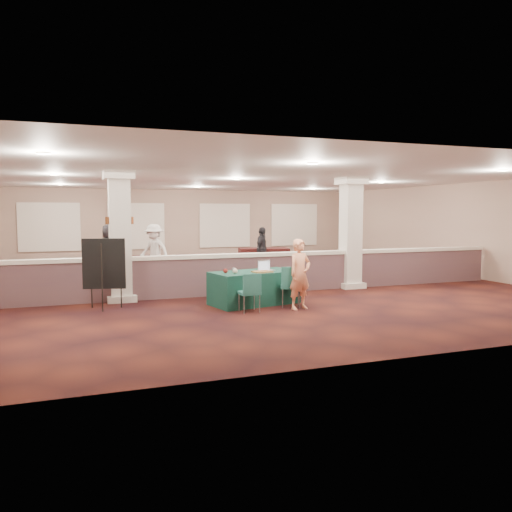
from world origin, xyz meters
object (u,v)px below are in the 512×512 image
object	(u,v)px
far_table_front_right	(308,268)
far_table_back_center	(201,264)
far_table_front_center	(263,263)
attendee_a	(121,251)
far_table_back_left	(130,267)
attendee_d	(109,250)
attendee_b	(154,250)
near_table	(254,288)
far_table_front_left	(50,281)
easel_board	(104,265)
woman	(300,274)
conf_chair_main	(291,283)
attendee_c	(262,249)
far_table_back_right	(264,258)
conf_chair_side	(250,289)

from	to	relation	value
far_table_front_right	far_table_back_center	world-z (taller)	far_table_front_right
far_table_front_center	attendee_a	distance (m)	5.13
far_table_back_left	far_table_back_center	distance (m)	2.49
attendee_d	attendee_b	bearing A→B (deg)	159.24
near_table	far_table_front_center	xyz separation A→B (m)	(2.52, 6.00, -0.05)
far_table_front_center	far_table_back_center	xyz separation A→B (m)	(-2.31, 0.20, 0.00)
far_table_front_left	attendee_a	bearing A→B (deg)	57.41
near_table	easel_board	bearing A→B (deg)	159.32
near_table	far_table_back_left	bearing A→B (deg)	97.86
far_table_back_center	woman	bearing A→B (deg)	-85.68
conf_chair_main	attendee_d	world-z (taller)	attendee_d
far_table_front_right	attendee_a	distance (m)	6.52
conf_chair_main	far_table_back_center	distance (m)	6.88
far_table_front_right	far_table_back_left	bearing A→B (deg)	151.33
far_table_front_left	far_table_front_right	world-z (taller)	far_table_front_right
attendee_b	attendee_c	xyz separation A→B (m)	(3.98, 0.09, -0.07)
woman	far_table_back_center	world-z (taller)	woman
far_table_front_center	far_table_back_center	distance (m)	2.32
far_table_back_right	conf_chair_side	bearing A→B (deg)	-112.83
easel_board	woman	distance (m)	4.43
easel_board	attendee_a	world-z (taller)	attendee_a
conf_chair_main	attendee_d	size ratio (longest dim) A/B	0.53
conf_chair_main	attendee_b	size ratio (longest dim) A/B	0.53
attendee_a	conf_chair_main	bearing A→B (deg)	-108.36
far_table_back_left	attendee_c	world-z (taller)	attendee_c
easel_board	far_table_back_center	size ratio (longest dim) A/B	0.94
near_table	attendee_b	world-z (taller)	attendee_b
easel_board	woman	world-z (taller)	easel_board
far_table_front_center	easel_board	bearing A→B (deg)	-137.26
conf_chair_main	far_table_front_center	bearing A→B (deg)	95.30
far_table_front_right	attendee_a	world-z (taller)	attendee_a
attendee_a	attendee_c	world-z (taller)	attendee_a
near_table	attendee_a	size ratio (longest dim) A/B	1.18
conf_chair_main	conf_chair_side	xyz separation A→B (m)	(-1.10, -0.30, -0.05)
far_table_back_right	attendee_b	world-z (taller)	attendee_b
far_table_back_left	attendee_a	xyz separation A→B (m)	(-0.25, 0.49, 0.52)
far_table_back_left	far_table_front_center	bearing A→B (deg)	-2.38
far_table_back_right	attendee_b	size ratio (longest dim) A/B	1.07
woman	far_table_front_right	world-z (taller)	woman
conf_chair_main	attendee_d	bearing A→B (deg)	135.68
attendee_a	attendee_d	size ratio (longest dim) A/B	0.97
far_table_back_left	attendee_c	bearing A→B (deg)	-1.32
attendee_d	conf_chair_side	bearing A→B (deg)	123.19
conf_chair_side	far_table_back_right	xyz separation A→B (m)	(3.46, 8.22, -0.12)
far_table_front_left	attendee_d	world-z (taller)	attendee_d
far_table_back_left	far_table_back_right	xyz separation A→B (m)	(5.30, 1.06, 0.04)
far_table_back_center	easel_board	bearing A→B (deg)	-122.56
conf_chair_main	woman	distance (m)	0.40
near_table	far_table_back_left	world-z (taller)	near_table
far_table_back_center	attendee_d	bearing A→B (deg)	164.39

